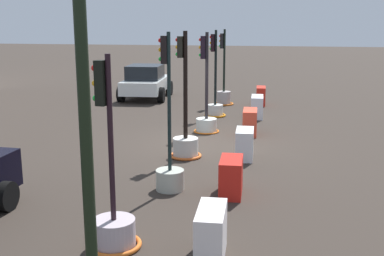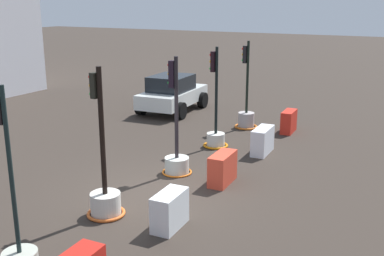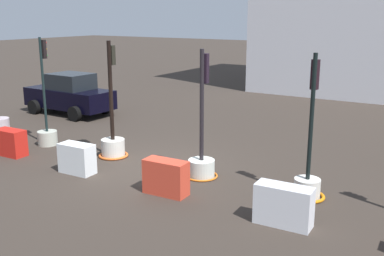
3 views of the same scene
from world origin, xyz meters
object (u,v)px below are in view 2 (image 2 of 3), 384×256
construction_barrier_2 (170,210)px  construction_barrier_4 (263,141)px  traffic_light_1 (19,247)px  traffic_light_3 (176,154)px  traffic_light_5 (246,115)px  car_white_van (172,93)px  traffic_light_4 (216,131)px  traffic_light_2 (105,194)px  construction_barrier_3 (222,168)px  construction_barrier_5 (289,122)px

construction_barrier_2 → construction_barrier_4: bearing=-0.3°
construction_barrier_2 → construction_barrier_4: construction_barrier_4 is taller
traffic_light_1 → traffic_light_3: traffic_light_1 is taller
traffic_light_3 → traffic_light_5: 5.61m
traffic_light_3 → car_white_van: size_ratio=0.85×
construction_barrier_4 → traffic_light_4: bearing=91.8°
traffic_light_2 → traffic_light_5: bearing=-0.0°
construction_barrier_3 → construction_barrier_5: 5.84m
traffic_light_1 → car_white_van: 13.18m
traffic_light_4 → traffic_light_5: 2.79m
traffic_light_1 → traffic_light_5: (11.46, 0.18, -0.05)m
traffic_light_4 → construction_barrier_4: bearing=-88.2°
traffic_light_2 → car_white_van: size_ratio=0.88×
construction_barrier_3 → car_white_van: 8.74m
traffic_light_4 → construction_barrier_4: traffic_light_4 is taller
construction_barrier_2 → construction_barrier_5: (8.74, -0.04, 0.01)m
construction_barrier_2 → construction_barrier_4: (5.87, -0.03, 0.02)m
traffic_light_3 → construction_barrier_5: (5.74, -1.58, -0.16)m
traffic_light_1 → construction_barrier_3: size_ratio=3.21×
traffic_light_4 → construction_barrier_3: (-2.92, -1.58, -0.11)m
traffic_light_3 → construction_barrier_4: (2.87, -1.57, -0.15)m
construction_barrier_3 → construction_barrier_5: construction_barrier_3 is taller
traffic_light_5 → construction_barrier_3: bearing=-164.6°
construction_barrier_5 → car_white_van: bearing=80.5°
traffic_light_1 → construction_barrier_5: (11.59, -1.49, -0.15)m
construction_barrier_4 → construction_barrier_5: size_ratio=1.16×
traffic_light_2 → construction_barrier_3: size_ratio=3.18×
traffic_light_1 → traffic_light_4: size_ratio=1.04×
construction_barrier_5 → car_white_van: car_white_van is taller
traffic_light_2 → construction_barrier_2: traffic_light_2 is taller
construction_barrier_2 → construction_barrier_3: bearing=1.0°
traffic_light_1 → traffic_light_3: size_ratio=1.04×
traffic_light_5 → construction_barrier_3: (-5.71, -1.57, -0.09)m
construction_barrier_4 → construction_barrier_5: construction_barrier_4 is taller
traffic_light_1 → construction_barrier_2: (2.85, -1.45, -0.16)m
construction_barrier_3 → traffic_light_4: bearing=28.4°
construction_barrier_4 → construction_barrier_2: bearing=179.7°
traffic_light_4 → traffic_light_5: traffic_light_4 is taller
construction_barrier_3 → car_white_van: car_white_van is taller
traffic_light_1 → car_white_van: bearing=18.2°
traffic_light_3 → construction_barrier_3: traffic_light_3 is taller
traffic_light_2 → construction_barrier_4: (6.03, -1.66, -0.11)m
traffic_light_1 → construction_barrier_3: bearing=-13.7°
traffic_light_4 → construction_barrier_5: 3.36m
construction_barrier_4 → construction_barrier_3: bearing=178.5°
traffic_light_1 → traffic_light_5: bearing=0.9°
construction_barrier_3 → car_white_van: bearing=39.1°
construction_barrier_5 → traffic_light_3: bearing=164.6°
car_white_van → traffic_light_1: bearing=-161.8°
traffic_light_2 → construction_barrier_5: traffic_light_2 is taller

